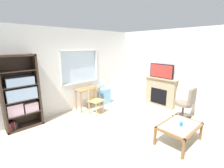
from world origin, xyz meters
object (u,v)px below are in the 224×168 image
(desk_under_window, at_px, (88,92))
(tv, at_px, (161,71))
(wooden_chair, at_px, (95,100))
(fireplace, at_px, (160,92))
(office_chair, at_px, (187,102))
(sippy_cup, at_px, (181,124))
(plastic_drawer_unit, at_px, (104,96))
(bookshelf, at_px, (20,94))
(coffee_table, at_px, (179,127))

(desk_under_window, relative_size, tv, 0.98)
(wooden_chair, relative_size, tv, 1.00)
(wooden_chair, bearing_deg, tv, -25.96)
(fireplace, xyz_separation_m, office_chair, (-0.46, -1.16, 0.02))
(tv, height_order, sippy_cup, tv)
(sippy_cup, bearing_deg, fireplace, 41.90)
(plastic_drawer_unit, distance_m, fireplace, 2.12)
(bookshelf, height_order, coffee_table, bookshelf)
(fireplace, xyz_separation_m, sippy_cup, (-1.76, -1.58, -0.05))
(desk_under_window, distance_m, coffee_table, 3.15)
(bookshelf, relative_size, tv, 2.21)
(tv, bearing_deg, fireplace, 0.00)
(plastic_drawer_unit, xyz_separation_m, sippy_cup, (-0.42, -3.20, 0.20))
(wooden_chair, distance_m, tv, 2.56)
(desk_under_window, height_order, fireplace, fireplace)
(office_chair, bearing_deg, sippy_cup, -162.08)
(wooden_chair, xyz_separation_m, fireplace, (2.19, -1.06, 0.07))
(wooden_chair, relative_size, fireplace, 0.72)
(fireplace, distance_m, tv, 0.78)
(fireplace, bearing_deg, coffee_table, -138.51)
(plastic_drawer_unit, relative_size, tv, 0.64)
(bookshelf, distance_m, office_chair, 4.70)
(bookshelf, relative_size, coffee_table, 1.93)
(wooden_chair, xyz_separation_m, tv, (2.17, -1.06, 0.84))
(office_chair, bearing_deg, desk_under_window, 121.49)
(plastic_drawer_unit, height_order, coffee_table, plastic_drawer_unit)
(coffee_table, bearing_deg, office_chair, 16.69)
(tv, xyz_separation_m, coffee_table, (-1.73, -1.55, -0.93))
(fireplace, bearing_deg, plastic_drawer_unit, 129.69)
(desk_under_window, bearing_deg, bookshelf, 176.94)
(bookshelf, relative_size, wooden_chair, 2.21)
(coffee_table, bearing_deg, sippy_cup, -111.48)
(wooden_chair, relative_size, office_chair, 0.90)
(bookshelf, xyz_separation_m, wooden_chair, (1.99, -0.62, -0.47))
(desk_under_window, xyz_separation_m, coffee_table, (0.38, -3.12, -0.23))
(office_chair, bearing_deg, bookshelf, 142.64)
(sippy_cup, bearing_deg, wooden_chair, 99.22)
(tv, bearing_deg, bookshelf, 157.98)
(wooden_chair, bearing_deg, office_chair, -51.94)
(office_chair, bearing_deg, plastic_drawer_unit, 107.76)
(coffee_table, bearing_deg, plastic_drawer_unit, 82.76)
(wooden_chair, distance_m, coffee_table, 2.64)
(bookshelf, bearing_deg, tv, -22.02)
(desk_under_window, bearing_deg, wooden_chair, -96.91)
(fireplace, relative_size, sippy_cup, 13.87)
(fireplace, bearing_deg, wooden_chair, 154.22)
(plastic_drawer_unit, bearing_deg, bookshelf, 178.80)
(fireplace, height_order, office_chair, fireplace)
(office_chair, bearing_deg, coffee_table, -163.31)
(wooden_chair, bearing_deg, fireplace, -25.78)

